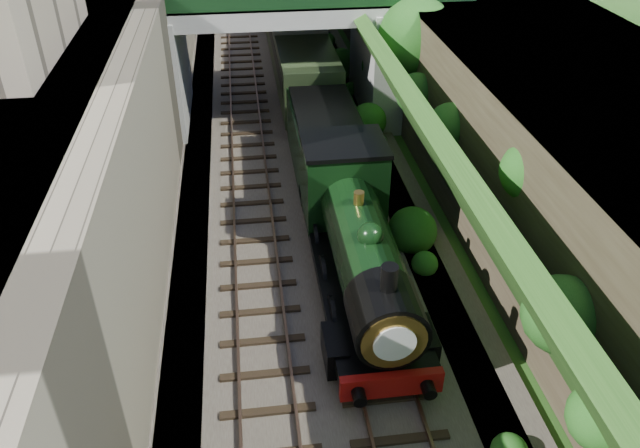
# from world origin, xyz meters

# --- Properties ---
(trackbed) EXTENTS (10.00, 90.00, 0.20)m
(trackbed) POSITION_xyz_m (0.00, 20.00, 0.10)
(trackbed) COLOR #473F38
(trackbed) RESTS_ON ground
(retaining_wall) EXTENTS (1.00, 90.00, 7.00)m
(retaining_wall) POSITION_xyz_m (-5.50, 20.00, 3.50)
(retaining_wall) COLOR #756B56
(retaining_wall) RESTS_ON ground
(street_plateau_left) EXTENTS (6.00, 90.00, 7.00)m
(street_plateau_left) POSITION_xyz_m (-9.00, 20.00, 3.50)
(street_plateau_left) COLOR #262628
(street_plateau_left) RESTS_ON ground
(street_plateau_right) EXTENTS (8.00, 90.00, 6.25)m
(street_plateau_right) POSITION_xyz_m (9.50, 20.00, 3.12)
(street_plateau_right) COLOR #262628
(street_plateau_right) RESTS_ON ground
(embankment_slope) EXTENTS (4.56, 90.00, 6.47)m
(embankment_slope) POSITION_xyz_m (5.02, 17.39, 2.78)
(embankment_slope) COLOR #1E4714
(embankment_slope) RESTS_ON ground
(track_left) EXTENTS (2.50, 90.00, 0.20)m
(track_left) POSITION_xyz_m (-2.00, 20.00, 0.25)
(track_left) COLOR black
(track_left) RESTS_ON trackbed
(track_right) EXTENTS (2.50, 90.00, 0.20)m
(track_right) POSITION_xyz_m (1.20, 20.00, 0.25)
(track_right) COLOR black
(track_right) RESTS_ON trackbed
(road_bridge) EXTENTS (16.00, 6.40, 7.25)m
(road_bridge) POSITION_xyz_m (0.94, 24.00, 4.08)
(road_bridge) COLOR gray
(road_bridge) RESTS_ON ground
(tree) EXTENTS (3.60, 3.80, 6.60)m
(tree) POSITION_xyz_m (5.91, 20.74, 4.65)
(tree) COLOR black
(tree) RESTS_ON ground
(locomotive) EXTENTS (3.10, 10.22, 3.83)m
(locomotive) POSITION_xyz_m (1.20, 9.40, 1.89)
(locomotive) COLOR black
(locomotive) RESTS_ON trackbed
(tender) EXTENTS (2.70, 6.00, 3.05)m
(tender) POSITION_xyz_m (1.20, 16.76, 1.62)
(tender) COLOR black
(tender) RESTS_ON trackbed
(coach_front) EXTENTS (2.90, 18.00, 3.70)m
(coach_front) POSITION_xyz_m (1.20, 29.36, 2.05)
(coach_front) COLOR black
(coach_front) RESTS_ON trackbed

